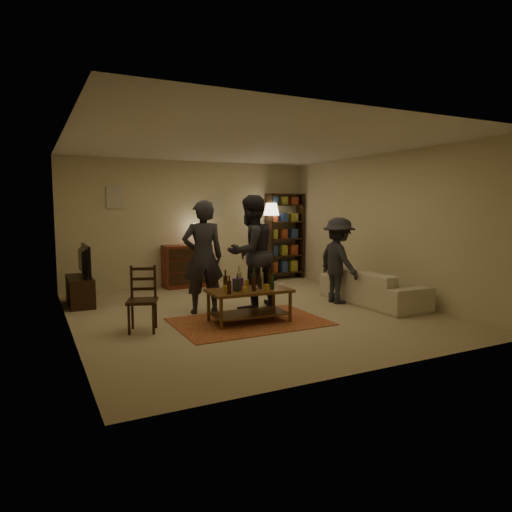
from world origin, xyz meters
TOP-DOWN VIEW (x-y plane):
  - floor at (0.00, 0.00)m, footprint 6.00×6.00m
  - room_shell at (-0.65, 2.98)m, footprint 6.00×6.00m
  - rug at (-0.32, -0.59)m, footprint 2.20×1.50m
  - coffee_table at (-0.33, -0.59)m, footprint 1.23×0.70m
  - dining_chair at (-1.84, -0.35)m, footprint 0.51×0.51m
  - tv_stand at (-2.44, 1.80)m, footprint 0.40×1.00m
  - dresser at (-0.19, 2.71)m, footprint 1.00×0.50m
  - bookshelf at (2.25, 2.78)m, footprint 0.90×0.34m
  - floor_lamp at (1.81, 2.65)m, footprint 0.36×0.36m
  - sofa at (2.20, -0.40)m, footprint 0.81×2.08m
  - person_left at (-0.72, 0.28)m, footprint 0.72×0.53m
  - person_right at (0.10, 0.20)m, footprint 1.10×0.96m
  - person_by_sofa at (1.70, -0.07)m, footprint 0.60×1.01m

SIDE VIEW (x-z plane):
  - floor at x=0.00m, z-range 0.00..0.00m
  - rug at x=-0.32m, z-range 0.00..0.01m
  - sofa at x=2.20m, z-range 0.00..0.61m
  - tv_stand at x=-2.44m, z-range -0.14..0.91m
  - coffee_table at x=-0.33m, z-range 0.01..0.85m
  - dresser at x=-0.19m, z-range -0.20..1.16m
  - dining_chair at x=-1.84m, z-range 0.02..0.94m
  - person_by_sofa at x=1.70m, z-range 0.00..1.52m
  - person_left at x=-0.72m, z-range 0.00..1.82m
  - person_right at x=0.10m, z-range 0.00..1.91m
  - bookshelf at x=2.25m, z-range 0.03..2.04m
  - floor_lamp at x=1.81m, z-range 0.63..2.43m
  - room_shell at x=-0.65m, z-range -1.19..4.81m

